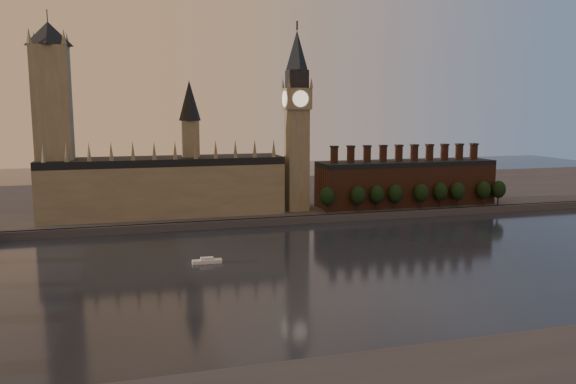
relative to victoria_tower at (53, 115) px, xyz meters
name	(u,v)px	position (x,y,z in m)	size (l,w,h in m)	color
ground	(352,268)	(120.00, -115.00, -59.09)	(900.00, 900.00, 0.00)	black
north_bank	(255,197)	(120.00, 63.04, -57.09)	(900.00, 182.00, 4.00)	#46464B
palace_of_westminster	(165,183)	(55.59, -0.09, -37.46)	(130.00, 30.30, 74.00)	gray
victoria_tower	(53,115)	(0.00, 0.00, 0.00)	(24.00, 24.00, 108.00)	gray
big_ben	(297,119)	(130.00, -5.00, -2.26)	(15.00, 15.00, 107.00)	gray
chimney_block	(406,182)	(200.00, -5.00, -41.27)	(110.00, 25.00, 37.00)	#583021
embankment_tree_0	(327,197)	(143.38, -19.85, -45.62)	(8.60, 8.60, 14.88)	black
embankment_tree_1	(358,195)	(161.90, -20.50, -45.62)	(8.60, 8.60, 14.88)	black
embankment_tree_2	(377,194)	(174.02, -19.50, -45.62)	(8.60, 8.60, 14.88)	black
embankment_tree_3	(395,194)	(185.66, -19.91, -45.62)	(8.60, 8.60, 14.88)	black
embankment_tree_4	(421,193)	(201.83, -21.30, -45.62)	(8.60, 8.60, 14.88)	black
embankment_tree_5	(440,192)	(215.26, -19.86, -45.62)	(8.60, 8.60, 14.88)	black
embankment_tree_6	(458,191)	(226.07, -21.48, -45.62)	(8.60, 8.60, 14.88)	black
embankment_tree_7	(483,190)	(244.22, -21.14, -45.62)	(8.60, 8.60, 14.88)	black
embankment_tree_8	(499,189)	(254.69, -21.44, -45.62)	(8.60, 8.60, 14.88)	black
river_boat	(207,261)	(65.89, -91.51, -58.16)	(12.14, 3.77, 2.41)	white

